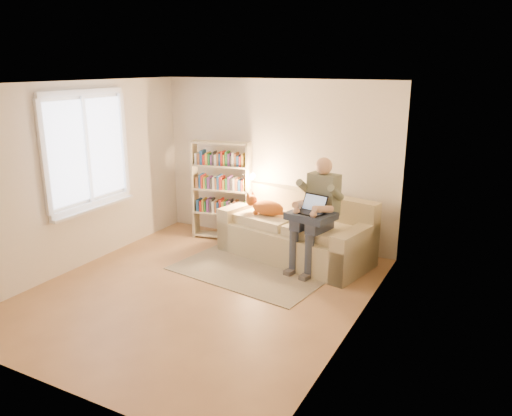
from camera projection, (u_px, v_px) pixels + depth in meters
The scene contains 14 objects.
floor at pixel (200, 292), 6.40m from camera, with size 4.50×4.50×0.00m, color #9A6F46.
ceiling at pixel (193, 83), 5.68m from camera, with size 4.00×4.50×0.02m, color white.
wall_left at pixel (77, 177), 6.93m from camera, with size 0.02×4.50×2.60m, color silver.
wall_right at pixel (357, 216), 5.15m from camera, with size 0.02×4.50×2.60m, color silver.
wall_back at pixel (276, 162), 7.95m from camera, with size 4.00×0.02×2.60m, color silver.
wall_front at pixel (43, 254), 4.12m from camera, with size 4.00×0.02×2.60m, color silver.
window at pixel (90, 169), 7.06m from camera, with size 0.12×1.52×1.69m.
sofa at pixel (297, 235), 7.46m from camera, with size 2.40×1.45×0.95m.
person at pixel (317, 208), 6.91m from camera, with size 0.55×0.75×1.58m.
cat at pixel (263, 206), 7.59m from camera, with size 0.78×0.37×0.28m.
blanket at pixel (313, 216), 6.81m from camera, with size 0.59×0.48×0.10m, color #252F41.
laptop at pixel (314, 209), 6.79m from camera, with size 0.42×0.39×0.30m.
bookshelf at pixel (222, 186), 8.13m from camera, with size 1.11×0.44×1.63m.
rug at pixel (249, 272), 7.00m from camera, with size 2.11×1.25×0.01m, color gray.
Camera 1 is at (3.35, -4.85, 2.81)m, focal length 35.00 mm.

